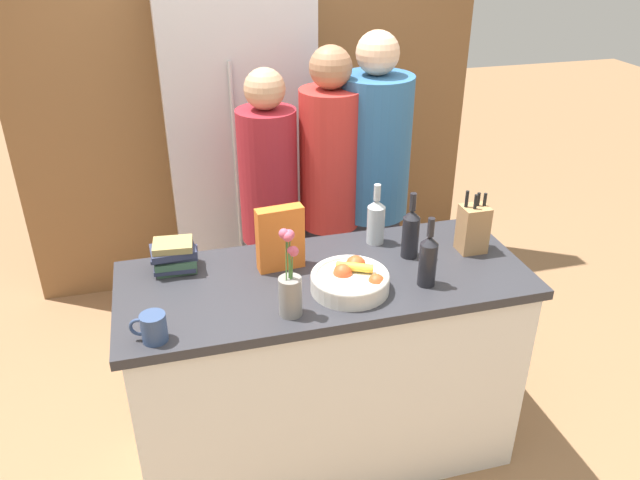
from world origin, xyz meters
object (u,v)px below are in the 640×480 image
flower_vase (290,287)px  coffee_mug (153,328)px  bottle_oil (411,232)px  bottle_wine (428,259)px  fruit_bowl (351,279)px  person_in_red_tee (372,187)px  knife_block (473,228)px  refrigerator (239,158)px  book_stack (174,256)px  cereal_box (280,239)px  person_in_blue (330,196)px  person_at_sink (270,211)px  bottle_vinegar (376,220)px

flower_vase → coffee_mug: flower_vase is taller
bottle_oil → bottle_wine: bottle_oil is taller
fruit_bowl → person_in_red_tee: bearing=65.5°
knife_block → flower_vase: bearing=-162.8°
refrigerator → book_stack: 1.25m
cereal_box → book_stack: size_ratio=1.40×
knife_block → coffee_mug: size_ratio=2.18×
bottle_oil → person_in_blue: 0.65m
fruit_bowl → bottle_oil: size_ratio=1.05×
bottle_wine → fruit_bowl: bearing=172.1°
bottle_wine → knife_block: bearing=34.6°
refrigerator → cereal_box: bearing=-90.8°
coffee_mug → person_in_red_tee: (1.12, 0.95, -0.00)m
refrigerator → person_in_blue: refrigerator is taller
bottle_wine → person_at_sink: (-0.46, 0.85, -0.13)m
refrigerator → knife_block: (0.80, -1.33, 0.09)m
book_stack → person_in_red_tee: person_in_red_tee is taller
cereal_box → coffee_mug: (-0.52, -0.37, -0.08)m
refrigerator → bottle_wine: size_ratio=6.67×
coffee_mug → refrigerator: bearing=71.8°
bottle_vinegar → bottle_wine: size_ratio=0.95×
refrigerator → person_at_sink: 0.69m
refrigerator → cereal_box: refrigerator is taller
refrigerator → coffee_mug: refrigerator is taller
fruit_bowl → bottle_wine: bottle_wine is taller
cereal_box → person_in_blue: person_in_blue is taller
flower_vase → person_in_red_tee: bearing=55.5°
bottle_vinegar → cereal_box: bearing=-166.3°
fruit_bowl → coffee_mug: size_ratio=2.38×
fruit_bowl → bottle_oil: bearing=30.3°
refrigerator → cereal_box: (-0.02, -1.26, 0.12)m
coffee_mug → bottle_vinegar: size_ratio=0.46×
person_in_blue → person_at_sink: bearing=156.4°
flower_vase → bottle_wine: flower_vase is taller
refrigerator → bottle_vinegar: refrigerator is taller
person_in_red_tee → bottle_oil: bearing=-78.3°
person_in_red_tee → book_stack: bearing=-137.3°
bottle_oil → book_stack: bearing=171.8°
bottle_wine → person_in_red_tee: person_in_red_tee is taller
refrigerator → flower_vase: (-0.05, -1.60, 0.10)m
refrigerator → bottle_vinegar: (0.43, -1.15, 0.09)m
coffee_mug → person_at_sink: bearing=58.3°
fruit_bowl → person_in_red_tee: size_ratio=0.17×
cereal_box → bottle_oil: 0.55m
cereal_box → person_in_red_tee: size_ratio=0.15×
fruit_bowl → person_at_sink: 0.83m
flower_vase → bottle_oil: (0.58, 0.29, -0.00)m
bottle_oil → flower_vase: bearing=-153.7°
refrigerator → bottle_vinegar: bearing=-69.7°
fruit_bowl → bottle_wine: bearing=-7.9°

